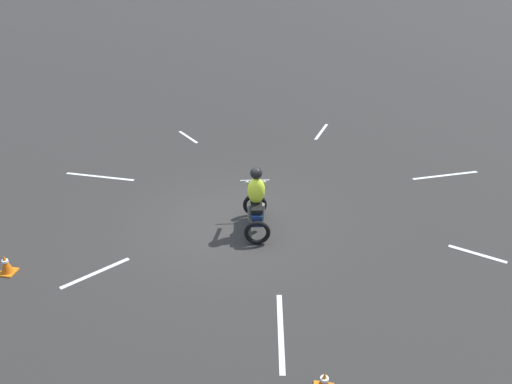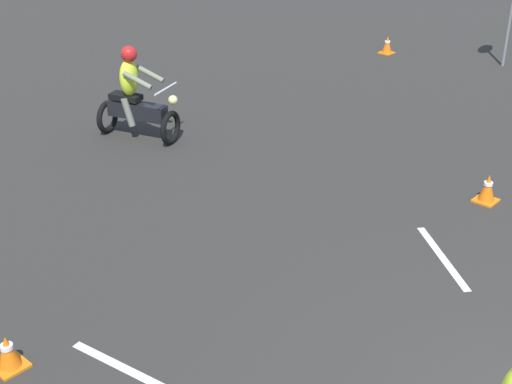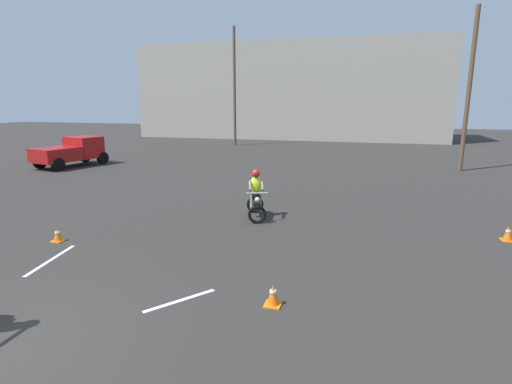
{
  "view_description": "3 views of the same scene",
  "coord_description": "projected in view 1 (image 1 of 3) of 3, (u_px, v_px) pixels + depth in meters",
  "views": [
    {
      "loc": [
        -2.48,
        10.16,
        6.33
      ],
      "look_at": [
        -0.7,
        0.11,
        1.0
      ],
      "focal_mm": 35.0,
      "sensor_mm": 36.0,
      "label": 1
    },
    {
      "loc": [
        -5.04,
        -1.06,
        4.93
      ],
      "look_at": [
        0.75,
        4.25,
        0.9
      ],
      "focal_mm": 50.0,
      "sensor_mm": 36.0,
      "label": 2
    },
    {
      "loc": [
        5.7,
        -4.15,
        3.85
      ],
      "look_at": [
        2.19,
        8.39,
        0.9
      ],
      "focal_mm": 28.0,
      "sensor_mm": 36.0,
      "label": 3
    }
  ],
  "objects": [
    {
      "name": "lane_stripe_w",
      "position": [
        477.0,
        254.0,
        11.05
      ],
      "size": [
        1.18,
        0.56,
        0.01
      ],
      "primitive_type": "cube",
      "rotation": [
        0.0,
        0.0,
        4.32
      ],
      "color": "silver",
      "rests_on": "ground"
    },
    {
      "name": "lane_stripe_sw",
      "position": [
        445.0,
        175.0,
        14.62
      ],
      "size": [
        1.97,
        0.95,
        0.01
      ],
      "primitive_type": "cube",
      "rotation": [
        0.0,
        0.0,
        5.13
      ],
      "color": "silver",
      "rests_on": "ground"
    },
    {
      "name": "motorcycle_rider_foreground",
      "position": [
        256.0,
        203.0,
        11.62
      ],
      "size": [
        0.92,
        1.56,
        1.66
      ],
      "rotation": [
        0.0,
        0.0,
        3.36
      ],
      "color": "black",
      "rests_on": "ground"
    },
    {
      "name": "ground_plane",
      "position": [
        229.0,
        224.0,
        12.18
      ],
      "size": [
        120.0,
        120.0,
        0.0
      ],
      "primitive_type": "plane",
      "color": "#2D2B28"
    },
    {
      "name": "lane_stripe_s",
      "position": [
        321.0,
        132.0,
        17.83
      ],
      "size": [
        0.4,
        1.66,
        0.01
      ],
      "primitive_type": "cube",
      "rotation": [
        0.0,
        0.0,
        6.1
      ],
      "color": "silver",
      "rests_on": "ground"
    },
    {
      "name": "lane_stripe_ne",
      "position": [
        96.0,
        273.0,
        10.43
      ],
      "size": [
        1.03,
        1.27,
        0.01
      ],
      "primitive_type": "cube",
      "rotation": [
        0.0,
        0.0,
        2.48
      ],
      "color": "silver",
      "rests_on": "ground"
    },
    {
      "name": "lane_stripe_se",
      "position": [
        188.0,
        137.0,
        17.36
      ],
      "size": [
        0.99,
        1.04,
        0.01
      ],
      "primitive_type": "cube",
      "rotation": [
        0.0,
        0.0,
        7.04
      ],
      "color": "silver",
      "rests_on": "ground"
    },
    {
      "name": "lane_stripe_e",
      "position": [
        100.0,
        177.0,
        14.54
      ],
      "size": [
        2.14,
        0.2,
        0.01
      ],
      "primitive_type": "cube",
      "rotation": [
        0.0,
        0.0,
        1.52
      ],
      "color": "silver",
      "rests_on": "ground"
    },
    {
      "name": "traffic_cone_near_left",
      "position": [
        324.0,
        383.0,
        7.66
      ],
      "size": [
        0.32,
        0.32,
        0.39
      ],
      "color": "orange",
      "rests_on": "ground"
    },
    {
      "name": "traffic_cone_mid_left",
      "position": [
        6.0,
        264.0,
        10.34
      ],
      "size": [
        0.32,
        0.32,
        0.43
      ],
      "color": "orange",
      "rests_on": "ground"
    },
    {
      "name": "lane_stripe_n",
      "position": [
        281.0,
        331.0,
        8.9
      ],
      "size": [
        0.42,
        2.0,
        0.01
      ],
      "primitive_type": "cube",
      "rotation": [
        0.0,
        0.0,
        3.3
      ],
      "color": "silver",
      "rests_on": "ground"
    }
  ]
}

